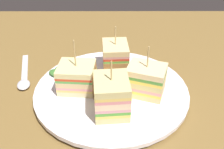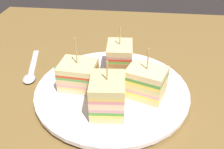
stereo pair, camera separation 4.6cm
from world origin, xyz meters
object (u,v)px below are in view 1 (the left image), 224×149
sandwich_wedge_0 (116,58)px  sandwich_wedge_2 (111,96)px  spoon (25,79)px  sandwich_wedge_3 (146,80)px  chip_pile (112,85)px  sandwich_wedge_1 (78,77)px  plate (112,90)px

sandwich_wedge_0 → sandwich_wedge_2: 12.43cm
spoon → sandwich_wedge_2: bearing=44.3°
sandwich_wedge_3 → chip_pile: (-1.17, -6.14, -2.01)cm
chip_pile → spoon: size_ratio=0.49×
sandwich_wedge_1 → sandwich_wedge_3: 12.37cm
chip_pile → sandwich_wedge_0: bearing=172.2°
sandwich_wedge_1 → spoon: 12.85cm
spoon → sandwich_wedge_0: bearing=80.9°
sandwich_wedge_3 → spoon: bearing=5.8°
sandwich_wedge_0 → sandwich_wedge_2: size_ratio=1.01×
plate → sandwich_wedge_2: (6.22, -0.24, 3.63)cm
sandwich_wedge_3 → chip_pile: 6.56cm
sandwich_wedge_2 → sandwich_wedge_3: size_ratio=1.02×
plate → sandwich_wedge_3: 7.04cm
sandwich_wedge_3 → chip_pile: size_ratio=1.29×
plate → sandwich_wedge_3: bearing=77.3°
sandwich_wedge_0 → sandwich_wedge_2: (12.39, -1.04, 0.12)cm
sandwich_wedge_0 → sandwich_wedge_2: bearing=-7.9°
chip_pile → sandwich_wedge_2: bearing=-1.6°
plate → sandwich_wedge_0: sandwich_wedge_0 is taller
plate → sandwich_wedge_0: bearing=172.6°
sandwich_wedge_3 → spoon: size_ratio=0.63×
plate → sandwich_wedge_0: (-6.17, 0.80, 3.52)cm
sandwich_wedge_3 → sandwich_wedge_2: bearing=56.8°
plate → sandwich_wedge_0: 7.15cm
sandwich_wedge_0 → spoon: (1.80, -18.60, -4.01)cm
plate → sandwich_wedge_2: size_ratio=2.99×
sandwich_wedge_0 → chip_pile: (6.37, -0.87, -2.22)cm
chip_pile → spoon: bearing=-104.5°
sandwich_wedge_2 → sandwich_wedge_3: (-4.85, 6.31, -0.33)cm
plate → sandwich_wedge_3: size_ratio=3.06×
sandwich_wedge_3 → chip_pile: bearing=8.5°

